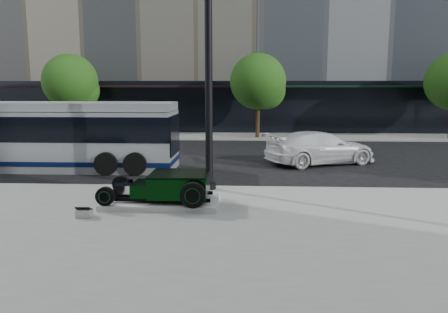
{
  "coord_description": "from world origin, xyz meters",
  "views": [
    {
      "loc": [
        0.21,
        -17.08,
        3.62
      ],
      "look_at": [
        -0.55,
        -2.17,
        1.2
      ],
      "focal_mm": 35.0,
      "sensor_mm": 36.0,
      "label": 1
    }
  ],
  "objects_px": {
    "lamppost": "(209,74)",
    "transit_bus": "(39,135)",
    "white_sedan": "(320,148)",
    "hot_rod": "(172,185)"
  },
  "relations": [
    {
      "from": "transit_bus",
      "to": "white_sedan",
      "type": "height_order",
      "value": "transit_bus"
    },
    {
      "from": "lamppost",
      "to": "transit_bus",
      "type": "height_order",
      "value": "lamppost"
    },
    {
      "from": "lamppost",
      "to": "white_sedan",
      "type": "relative_size",
      "value": 1.59
    },
    {
      "from": "lamppost",
      "to": "white_sedan",
      "type": "xyz_separation_m",
      "value": [
        4.73,
        5.78,
        -3.23
      ]
    },
    {
      "from": "hot_rod",
      "to": "white_sedan",
      "type": "bearing_deg",
      "value": 54.17
    },
    {
      "from": "white_sedan",
      "to": "transit_bus",
      "type": "bearing_deg",
      "value": 75.85
    },
    {
      "from": "hot_rod",
      "to": "transit_bus",
      "type": "relative_size",
      "value": 0.27
    },
    {
      "from": "hot_rod",
      "to": "lamppost",
      "type": "relative_size",
      "value": 0.38
    },
    {
      "from": "transit_bus",
      "to": "white_sedan",
      "type": "distance_m",
      "value": 12.72
    },
    {
      "from": "lamppost",
      "to": "transit_bus",
      "type": "relative_size",
      "value": 0.69
    }
  ]
}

